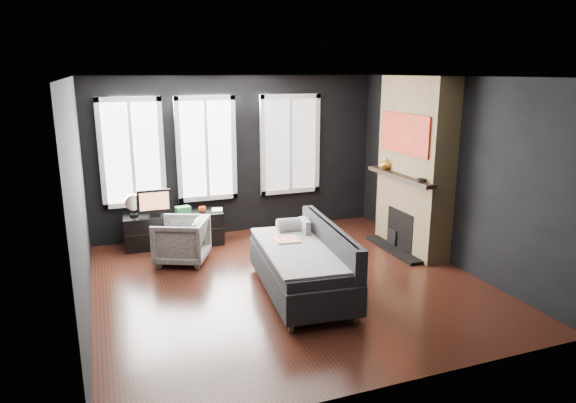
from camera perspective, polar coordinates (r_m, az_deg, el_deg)
name	(u,v)px	position (r m, az deg, el deg)	size (l,w,h in m)	color
floor	(289,283)	(6.99, 0.10, -9.01)	(5.00, 5.00, 0.00)	black
ceiling	(289,77)	(6.42, 0.11, 13.70)	(5.00, 5.00, 0.00)	white
wall_back	(238,156)	(8.92, -5.60, 5.10)	(5.00, 0.02, 2.70)	black
wall_left	(80,202)	(6.18, -22.15, -0.05)	(0.02, 5.00, 2.70)	black
wall_right	(450,172)	(7.80, 17.58, 3.16)	(0.02, 5.00, 2.70)	black
windows	(210,95)	(8.67, -8.63, 11.59)	(4.00, 0.16, 1.76)	white
fireplace	(415,166)	(8.16, 13.90, 3.88)	(0.70, 1.62, 2.70)	#93724C
sofa	(301,260)	(6.53, 1.44, -6.56)	(1.03, 2.06, 0.89)	#252528
stripe_pillow	(305,231)	(7.06, 1.87, -3.25)	(0.08, 0.32, 0.32)	gray
armchair	(181,238)	(7.75, -11.77, -4.02)	(0.72, 0.67, 0.74)	silver
media_console	(174,229)	(8.55, -12.51, -3.04)	(1.56, 0.49, 0.53)	black
monitor	(154,201)	(8.40, -14.65, 0.07)	(0.53, 0.11, 0.47)	black
desk_fan	(133,205)	(8.45, -16.80, -0.37)	(0.26, 0.26, 0.36)	gray
mug	(202,209)	(8.47, -9.51, -0.77)	(0.11, 0.09, 0.11)	red
book	(212,203)	(8.53, -8.49, -0.21)	(0.17, 0.02, 0.24)	#C1B297
storage_box	(183,210)	(8.40, -11.61, -0.97)	(0.23, 0.15, 0.12)	#296C34
mantel_vase	(385,164)	(8.40, 10.75, 4.17)	(0.19, 0.20, 0.19)	gold
mantel_clock	(421,180)	(7.59, 14.61, 2.32)	(0.13, 0.13, 0.04)	black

